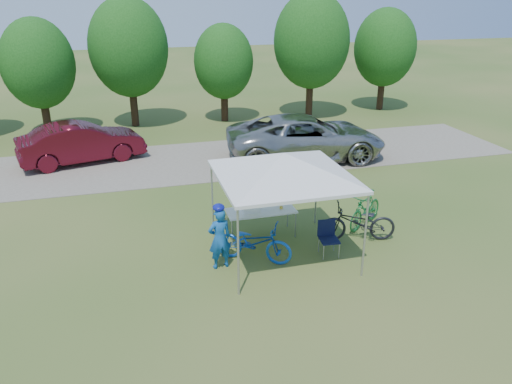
{
  "coord_description": "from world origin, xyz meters",
  "views": [
    {
      "loc": [
        -3.62,
        -10.7,
        6.33
      ],
      "look_at": [
        -0.14,
        2.0,
        0.95
      ],
      "focal_mm": 35.0,
      "sensor_mm": 36.0,
      "label": 1
    }
  ],
  "objects_px": {
    "folding_table": "(261,212)",
    "bike_dark": "(358,223)",
    "cyclist": "(220,239)",
    "cooler": "(251,205)",
    "bike_green": "(365,209)",
    "minivan": "(306,137)",
    "sedan": "(82,143)",
    "folding_chair": "(328,235)",
    "bike_blue": "(254,242)"
  },
  "relations": [
    {
      "from": "cooler",
      "to": "folding_chair",
      "type": "bearing_deg",
      "value": -40.16
    },
    {
      "from": "bike_blue",
      "to": "bike_green",
      "type": "distance_m",
      "value": 3.74
    },
    {
      "from": "bike_green",
      "to": "minivan",
      "type": "relative_size",
      "value": 0.27
    },
    {
      "from": "folding_chair",
      "to": "minivan",
      "type": "xyz_separation_m",
      "value": [
        2.18,
        7.43,
        0.35
      ]
    },
    {
      "from": "folding_table",
      "to": "bike_green",
      "type": "relative_size",
      "value": 1.1
    },
    {
      "from": "bike_blue",
      "to": "bike_green",
      "type": "bearing_deg",
      "value": -41.71
    },
    {
      "from": "cyclist",
      "to": "bike_dark",
      "type": "height_order",
      "value": "cyclist"
    },
    {
      "from": "sedan",
      "to": "cooler",
      "type": "bearing_deg",
      "value": -163.92
    },
    {
      "from": "cyclist",
      "to": "minivan",
      "type": "distance_m",
      "value": 8.9
    },
    {
      "from": "cyclist",
      "to": "bike_blue",
      "type": "height_order",
      "value": "cyclist"
    },
    {
      "from": "sedan",
      "to": "minivan",
      "type": "bearing_deg",
      "value": -117.15
    },
    {
      "from": "cyclist",
      "to": "bike_green",
      "type": "relative_size",
      "value": 0.92
    },
    {
      "from": "bike_blue",
      "to": "bike_dark",
      "type": "bearing_deg",
      "value": -52.57
    },
    {
      "from": "folding_chair",
      "to": "cooler",
      "type": "distance_m",
      "value": 2.22
    },
    {
      "from": "folding_table",
      "to": "minivan",
      "type": "relative_size",
      "value": 0.3
    },
    {
      "from": "folding_table",
      "to": "cyclist",
      "type": "relative_size",
      "value": 1.2
    },
    {
      "from": "cooler",
      "to": "bike_green",
      "type": "height_order",
      "value": "cooler"
    },
    {
      "from": "folding_table",
      "to": "folding_chair",
      "type": "distance_m",
      "value": 1.97
    },
    {
      "from": "cooler",
      "to": "minivan",
      "type": "distance_m",
      "value": 7.15
    },
    {
      "from": "folding_table",
      "to": "bike_dark",
      "type": "height_order",
      "value": "bike_dark"
    },
    {
      "from": "bike_green",
      "to": "bike_dark",
      "type": "height_order",
      "value": "bike_dark"
    },
    {
      "from": "bike_green",
      "to": "bike_dark",
      "type": "distance_m",
      "value": 0.97
    },
    {
      "from": "folding_chair",
      "to": "bike_blue",
      "type": "distance_m",
      "value": 1.92
    },
    {
      "from": "folding_table",
      "to": "bike_dark",
      "type": "relative_size",
      "value": 0.93
    },
    {
      "from": "bike_dark",
      "to": "bike_blue",
      "type": "bearing_deg",
      "value": -70.42
    },
    {
      "from": "sedan",
      "to": "bike_blue",
      "type": "bearing_deg",
      "value": -168.78
    },
    {
      "from": "cooler",
      "to": "cyclist",
      "type": "distance_m",
      "value": 1.77
    },
    {
      "from": "minivan",
      "to": "folding_table",
      "type": "bearing_deg",
      "value": 155.37
    },
    {
      "from": "folding_chair",
      "to": "cooler",
      "type": "relative_size",
      "value": 1.83
    },
    {
      "from": "folding_chair",
      "to": "bike_green",
      "type": "xyz_separation_m",
      "value": [
        1.66,
        1.21,
        -0.02
      ]
    },
    {
      "from": "cooler",
      "to": "bike_green",
      "type": "relative_size",
      "value": 0.29
    },
    {
      "from": "bike_green",
      "to": "folding_chair",
      "type": "bearing_deg",
      "value": -89.2
    },
    {
      "from": "folding_table",
      "to": "bike_green",
      "type": "xyz_separation_m",
      "value": [
        3.03,
        -0.19,
        -0.21
      ]
    },
    {
      "from": "cyclist",
      "to": "bike_blue",
      "type": "distance_m",
      "value": 0.92
    },
    {
      "from": "sedan",
      "to": "bike_dark",
      "type": "bearing_deg",
      "value": -154.69
    },
    {
      "from": "bike_blue",
      "to": "cyclist",
      "type": "bearing_deg",
      "value": 127.54
    },
    {
      "from": "bike_dark",
      "to": "sedan",
      "type": "xyz_separation_m",
      "value": [
        -7.44,
        8.89,
        0.27
      ]
    },
    {
      "from": "bike_blue",
      "to": "bike_green",
      "type": "height_order",
      "value": "same"
    },
    {
      "from": "bike_blue",
      "to": "sedan",
      "type": "height_order",
      "value": "sedan"
    },
    {
      "from": "folding_chair",
      "to": "cooler",
      "type": "bearing_deg",
      "value": 145.01
    },
    {
      "from": "cooler",
      "to": "bike_dark",
      "type": "distance_m",
      "value": 2.93
    },
    {
      "from": "folding_table",
      "to": "minivan",
      "type": "height_order",
      "value": "minivan"
    },
    {
      "from": "bike_green",
      "to": "minivan",
      "type": "xyz_separation_m",
      "value": [
        0.52,
        6.22,
        0.38
      ]
    },
    {
      "from": "folding_table",
      "to": "cyclist",
      "type": "xyz_separation_m",
      "value": [
        -1.42,
        -1.36,
        0.06
      ]
    },
    {
      "from": "cyclist",
      "to": "bike_green",
      "type": "bearing_deg",
      "value": -174.44
    },
    {
      "from": "minivan",
      "to": "sedan",
      "type": "bearing_deg",
      "value": 83.39
    },
    {
      "from": "bike_dark",
      "to": "minivan",
      "type": "bearing_deg",
      "value": -175.34
    },
    {
      "from": "folding_chair",
      "to": "cyclist",
      "type": "height_order",
      "value": "cyclist"
    },
    {
      "from": "bike_blue",
      "to": "bike_dark",
      "type": "distance_m",
      "value": 3.0
    },
    {
      "from": "folding_chair",
      "to": "cyclist",
      "type": "xyz_separation_m",
      "value": [
        -2.79,
        0.04,
        0.25
      ]
    }
  ]
}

